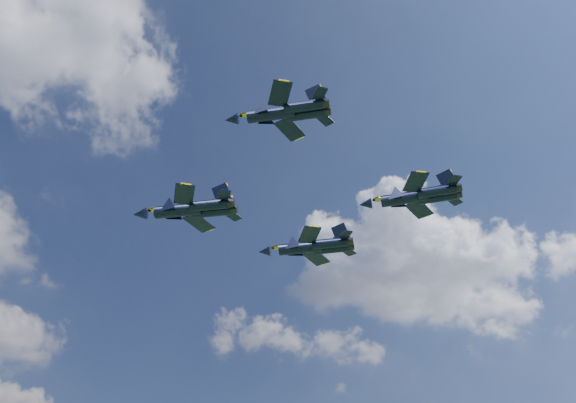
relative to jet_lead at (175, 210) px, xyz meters
The scene contains 4 objects.
jet_lead is the anchor object (origin of this frame).
jet_left 26.44m from the jet_lead, 91.89° to the right, with size 12.21×13.05×3.44m.
jet_right 22.45m from the jet_lead, ahead, with size 15.01×15.97×4.22m.
jet_slot 35.12m from the jet_lead, 47.92° to the right, with size 12.60×14.68×3.74m.
Camera 1 is at (-43.48, -59.80, 12.43)m, focal length 35.00 mm.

